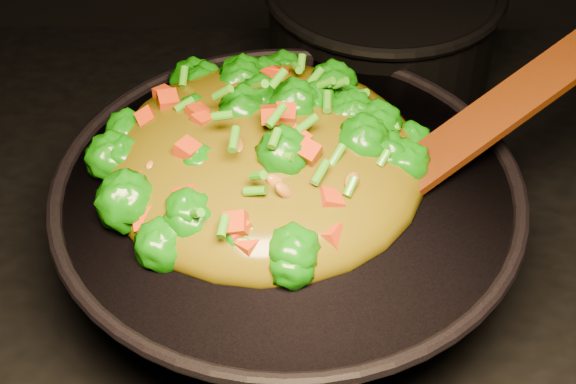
# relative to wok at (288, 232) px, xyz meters

# --- Properties ---
(wok) EXTENTS (0.47, 0.47, 0.11)m
(wok) POSITION_rel_wok_xyz_m (0.00, 0.00, 0.00)
(wok) COLOR black
(wok) RESTS_ON stovetop
(stir_fry) EXTENTS (0.28, 0.28, 0.10)m
(stir_fry) POSITION_rel_wok_xyz_m (-0.02, 0.02, 0.10)
(stir_fry) COLOR #105E06
(stir_fry) RESTS_ON wok
(spatula) EXTENTS (0.25, 0.17, 0.11)m
(spatula) POSITION_rel_wok_xyz_m (0.18, 0.05, 0.10)
(spatula) COLOR #351706
(spatula) RESTS_ON wok
(back_pot) EXTENTS (0.30, 0.30, 0.14)m
(back_pot) POSITION_rel_wok_xyz_m (0.10, 0.28, 0.02)
(back_pot) COLOR black
(back_pot) RESTS_ON stovetop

